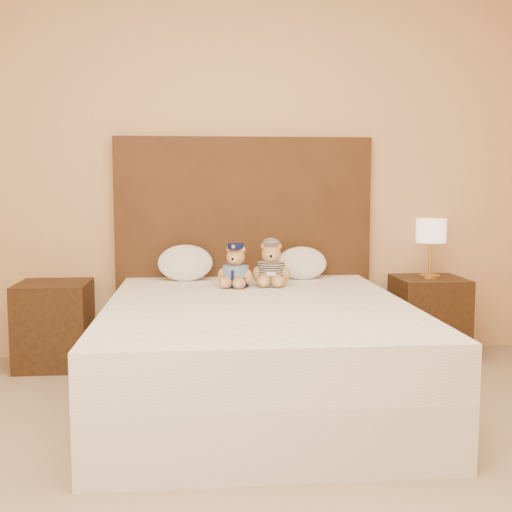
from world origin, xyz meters
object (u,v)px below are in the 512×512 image
Objects in this scene: bed at (257,352)px; teddy_prisoner at (271,264)px; lamp at (431,234)px; teddy_police at (236,266)px; pillow_left at (185,261)px; nightstand_left at (54,324)px; pillow_right at (302,261)px; nightstand_right at (428,317)px.

teddy_prisoner reaches higher than bed.
teddy_police is at bearing -168.10° from lamp.
teddy_prisoner is 0.61m from pillow_left.
lamp is (2.50, 0.00, 0.57)m from nightstand_left.
lamp is 1.45× the size of teddy_prisoner.
lamp is 1.66m from pillow_left.
teddy_police reaches higher than bed.
teddy_prisoner is at bearing -130.62° from pillow_right.
nightstand_left is 1.52× the size of pillow_left.
bed is 7.52× the size of teddy_police.
teddy_prisoner is at bearing 75.92° from bed.
teddy_prisoner is at bearing -27.49° from pillow_left.
nightstand_right is at bearing -1.97° from pillow_right.
nightstand_right is 2.00× the size of teddy_prisoner.
nightstand_left is at bearing -177.98° from pillow_left.
lamp reaches higher than nightstand_right.
lamp is at bearing -1.04° from pillow_left.
teddy_prisoner is at bearing 27.50° from teddy_police.
lamp is at bearing 20.13° from teddy_prisoner.
teddy_prisoner is (-1.11, -0.25, -0.16)m from lamp.
bed is at bearing -61.16° from teddy_police.
nightstand_right is at bearing 0.00° from lamp.
bed is 0.99m from pillow_right.
pillow_left is at bearing 178.96° from lamp.
pillow_right is (0.38, 0.83, 0.39)m from bed.
teddy_police reaches higher than nightstand_right.
teddy_police is 0.74× the size of pillow_left.
teddy_police is at bearing -164.53° from teddy_prisoner.
pillow_right is (0.78, 0.00, -0.01)m from pillow_left.
lamp is (1.25, 0.80, 0.57)m from bed.
pillow_right is at bearing 53.40° from teddy_police.
bed is at bearing -96.62° from teddy_prisoner.
pillow_right is at bearing 56.84° from teddy_prisoner.
nightstand_right is 2.07× the size of teddy_police.
nightstand_right is 1.70m from pillow_left.
lamp is 0.89m from pillow_right.
lamp is at bearing -1.97° from pillow_right.
teddy_police is (-0.09, 0.52, 0.41)m from bed.
lamp reaches higher than teddy_prisoner.
teddy_prisoner is (1.39, -0.25, 0.41)m from nightstand_left.
nightstand_left is 1.66× the size of pillow_right.
bed and nightstand_right have the same top height.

